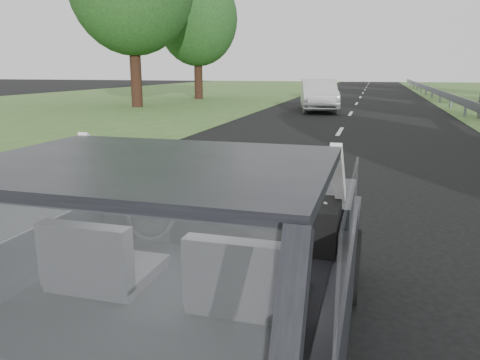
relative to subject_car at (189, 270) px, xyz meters
The scene contains 9 objects.
subject_car is the anchor object (origin of this frame).
dashboard 0.64m from the subject_car, 90.00° to the left, with size 1.58×0.45×0.30m, color black.
driver_seat 0.52m from the subject_car, 144.06° to the right, with size 0.50×0.72×0.42m, color black.
passenger_seat 0.52m from the subject_car, 35.94° to the right, with size 0.50×0.72×0.42m, color black.
steering_wheel 0.55m from the subject_car, 140.48° to the left, with size 0.36×0.36×0.04m, color black.
cat 0.75m from the subject_car, 70.38° to the left, with size 0.51×0.16×0.23m, color gray.
other_car 19.13m from the subject_car, 94.46° to the left, with size 1.68×4.26×1.40m, color #BEBEBE.
tree_5 21.79m from the subject_car, 118.90° to the left, with size 5.96×5.96×9.04m, color #1D3C1B, non-canonical shape.
tree_6 27.48m from the subject_car, 110.79° to the left, with size 4.85×4.85×7.35m, color #1D3C1B, non-canonical shape.
Camera 1 is at (0.97, -2.31, 1.85)m, focal length 35.00 mm.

